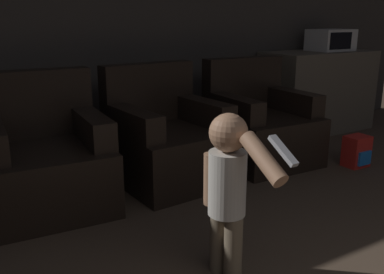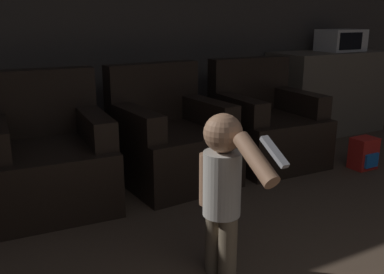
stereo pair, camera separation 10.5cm
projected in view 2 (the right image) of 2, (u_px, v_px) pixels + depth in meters
wall_back at (109, 17)px, 3.91m from camera, size 8.40×0.05×2.60m
armchair_left at (49, 159)px, 3.04m from camera, size 0.87×0.90×0.93m
armchair_middle at (170, 141)px, 3.48m from camera, size 0.87×0.90×0.93m
armchair_right at (265, 127)px, 3.93m from camera, size 0.84×0.88×0.93m
person_toddler at (223, 184)px, 2.10m from camera, size 0.19×0.59×0.86m
toy_backpack at (364, 153)px, 3.78m from camera, size 0.22×0.19×0.28m
kitchen_counter at (326, 92)px, 4.94m from camera, size 1.33×0.63×0.92m
microwave at (341, 40)px, 4.86m from camera, size 0.49×0.36×0.24m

